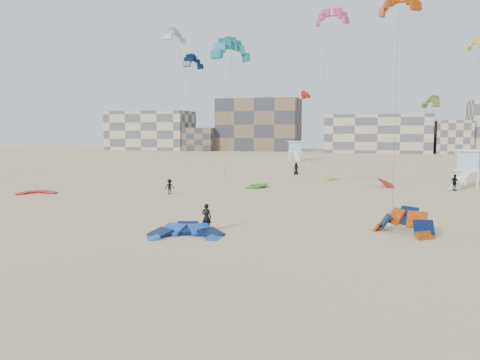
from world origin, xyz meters
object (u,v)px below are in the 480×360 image
(kite_ground_orange, at_px, (402,234))
(lifeguard_tower_near, at_px, (472,169))
(kitesurfer_main, at_px, (207,217))
(kite_ground_blue, at_px, (185,237))

(kite_ground_orange, bearing_deg, lifeguard_tower_near, 107.99)
(kite_ground_orange, bearing_deg, kitesurfer_main, -132.44)
(kite_ground_blue, height_order, lifeguard_tower_near, lifeguard_tower_near)
(kite_ground_blue, distance_m, kite_ground_orange, 14.02)
(kite_ground_blue, xyz_separation_m, kite_ground_orange, (13.21, 4.72, 0.00))
(kite_ground_blue, distance_m, lifeguard_tower_near, 41.18)
(kitesurfer_main, bearing_deg, lifeguard_tower_near, -121.40)
(lifeguard_tower_near, bearing_deg, kite_ground_blue, -89.45)
(kite_ground_blue, relative_size, kitesurfer_main, 2.61)
(kite_ground_blue, bearing_deg, lifeguard_tower_near, 41.45)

